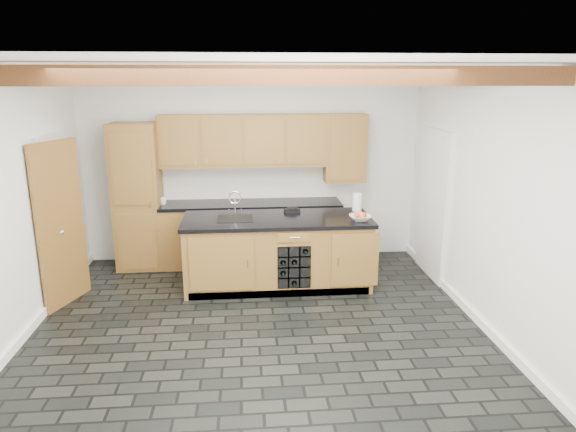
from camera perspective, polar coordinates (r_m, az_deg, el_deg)
The scene contains 10 objects.
ground at distance 5.81m, azimuth -3.31°, elevation -12.50°, with size 5.00×5.00×0.00m, color black.
room_shell at distance 5.81m, azimuth -4.54°, elevation 3.45°, with size 5.01×5.00×5.00m.
back_cabinetry at distance 7.60m, azimuth -6.77°, elevation 1.88°, with size 3.65×0.62×2.20m.
island at distance 6.83m, azimuth -1.12°, elevation -3.99°, with size 2.48×0.96×0.93m.
faucet at distance 6.72m, azimuth -5.91°, elevation 0.06°, with size 0.45×0.40×0.34m.
kitchen_scale at distance 6.98m, azimuth 0.45°, elevation 0.67°, with size 0.22×0.15×0.06m.
fruit_bowl at distance 6.64m, azimuth 8.01°, elevation -0.19°, with size 0.28×0.28×0.07m, color beige.
fruit_cluster at distance 6.63m, azimuth 8.02°, elevation 0.12°, with size 0.16×0.17×0.07m.
paper_towel at distance 7.10m, azimuth 7.69°, elevation 1.53°, with size 0.13×0.13×0.24m, color white.
mug at distance 7.64m, azimuth -13.73°, elevation 1.63°, with size 0.11×0.11×0.10m, color white.
Camera 1 is at (-0.12, -5.17, 2.67)m, focal length 32.00 mm.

